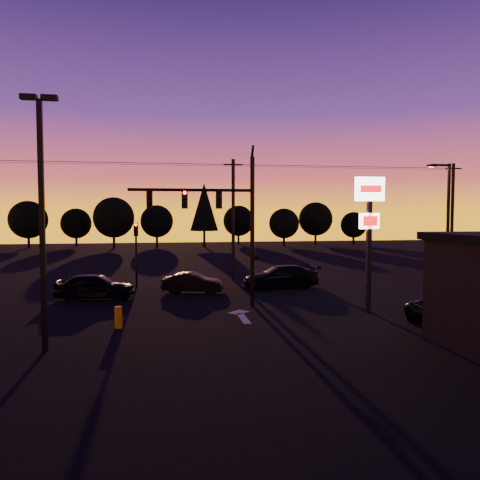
% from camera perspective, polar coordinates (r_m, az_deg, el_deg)
% --- Properties ---
extents(ground, '(120.00, 120.00, 0.00)m').
position_cam_1_polar(ground, '(21.43, -0.42, -10.18)').
color(ground, black).
rests_on(ground, ground).
extents(lane_arrow, '(1.20, 3.10, 0.01)m').
position_cam_1_polar(lane_arrow, '(23.11, 0.15, -9.17)').
color(lane_arrow, beige).
rests_on(lane_arrow, ground).
extents(traffic_signal_mast, '(6.79, 0.52, 8.58)m').
position_cam_1_polar(traffic_signal_mast, '(24.78, -2.12, 3.16)').
color(traffic_signal_mast, black).
rests_on(traffic_signal_mast, ground).
extents(secondary_signal, '(0.30, 0.31, 4.35)m').
position_cam_1_polar(secondary_signal, '(32.18, -12.55, -0.58)').
color(secondary_signal, black).
rests_on(secondary_signal, ground).
extents(parking_lot_light, '(1.25, 0.30, 9.14)m').
position_cam_1_polar(parking_lot_light, '(18.07, -23.03, 3.91)').
color(parking_lot_light, black).
rests_on(parking_lot_light, ground).
extents(pylon_sign, '(1.50, 0.28, 6.80)m').
position_cam_1_polar(pylon_sign, '(24.37, 15.49, 2.99)').
color(pylon_sign, black).
rests_on(pylon_sign, ground).
extents(streetlight, '(1.55, 0.35, 8.00)m').
position_cam_1_polar(streetlight, '(31.26, 23.88, 1.96)').
color(streetlight, black).
rests_on(streetlight, ground).
extents(utility_pole_1, '(1.40, 0.26, 9.00)m').
position_cam_1_polar(utility_pole_1, '(34.99, -0.83, 2.64)').
color(utility_pole_1, black).
rests_on(utility_pole_1, ground).
extents(utility_pole_2, '(1.40, 0.26, 9.00)m').
position_cam_1_polar(utility_pole_2, '(41.70, 24.44, 2.45)').
color(utility_pole_2, black).
rests_on(utility_pole_2, ground).
extents(power_wires, '(36.00, 1.22, 0.07)m').
position_cam_1_polar(power_wires, '(35.17, -0.84, 9.13)').
color(power_wires, black).
rests_on(power_wires, ground).
extents(bollard, '(0.32, 0.32, 0.95)m').
position_cam_1_polar(bollard, '(21.23, -14.60, -9.10)').
color(bollard, '#DBA100').
rests_on(bollard, ground).
extents(tree_0, '(5.36, 5.36, 6.74)m').
position_cam_1_polar(tree_0, '(73.02, -24.41, 2.27)').
color(tree_0, black).
rests_on(tree_0, ground).
extents(tree_1, '(4.54, 4.54, 5.71)m').
position_cam_1_polar(tree_1, '(74.68, -19.35, 1.91)').
color(tree_1, black).
rests_on(tree_1, ground).
extents(tree_2, '(5.77, 5.78, 7.26)m').
position_cam_1_polar(tree_2, '(68.91, -15.15, 2.66)').
color(tree_2, black).
rests_on(tree_2, ground).
extents(tree_3, '(4.95, 4.95, 6.22)m').
position_cam_1_polar(tree_3, '(72.59, -10.11, 2.26)').
color(tree_3, black).
rests_on(tree_3, ground).
extents(tree_4, '(4.18, 4.18, 9.50)m').
position_cam_1_polar(tree_4, '(69.87, -4.39, 4.05)').
color(tree_4, black).
rests_on(tree_4, ground).
extents(tree_5, '(4.95, 4.95, 6.22)m').
position_cam_1_polar(tree_5, '(75.60, -0.19, 2.35)').
color(tree_5, black).
rests_on(tree_5, ground).
extents(tree_6, '(4.54, 4.54, 5.71)m').
position_cam_1_polar(tree_6, '(71.00, 5.39, 2.02)').
color(tree_6, black).
rests_on(tree_6, ground).
extents(tree_7, '(5.36, 5.36, 6.74)m').
position_cam_1_polar(tree_7, '(75.60, 9.21, 2.54)').
color(tree_7, black).
rests_on(tree_7, ground).
extents(tree_8, '(4.12, 4.12, 5.19)m').
position_cam_1_polar(tree_8, '(76.83, 13.68, 1.80)').
color(tree_8, black).
rests_on(tree_8, ground).
extents(car_left, '(4.72, 2.45, 1.54)m').
position_cam_1_polar(car_left, '(28.48, -17.24, -5.39)').
color(car_left, black).
rests_on(car_left, ground).
extents(car_mid, '(4.01, 2.25, 1.25)m').
position_cam_1_polar(car_mid, '(29.64, -5.77, -5.20)').
color(car_mid, black).
rests_on(car_mid, ground).
extents(car_right, '(5.29, 2.46, 1.50)m').
position_cam_1_polar(car_right, '(31.54, 4.96, -4.45)').
color(car_right, black).
rests_on(car_right, ground).
extents(suv_parked, '(2.30, 4.61, 1.25)m').
position_cam_1_polar(suv_parked, '(22.09, 24.46, -8.41)').
color(suv_parked, black).
rests_on(suv_parked, ground).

